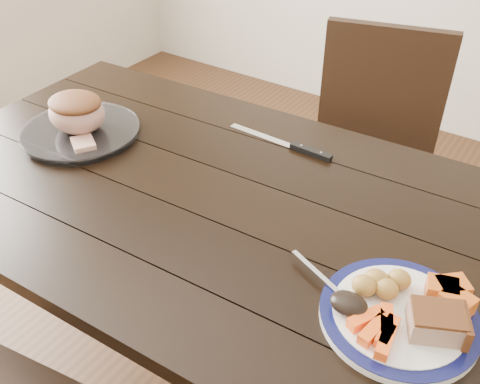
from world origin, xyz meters
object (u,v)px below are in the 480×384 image
Objects in this scene: dinner_plate at (399,317)px; fork at (327,283)px; pork_slice at (436,322)px; carving_knife at (298,147)px; dining_table at (218,223)px; serving_platter at (81,133)px; chair_far at (370,152)px; roast_joint at (77,113)px.

fork reaches higher than dinner_plate.
pork_slice is 0.65m from carving_knife.
carving_knife is at bearing 140.38° from pork_slice.
fork is at bearing -20.32° from dining_table.
pork_slice is at bearing -13.03° from dining_table.
serving_platter reaches higher than dining_table.
chair_far reaches higher than pork_slice.
roast_joint is (-0.59, -0.73, 0.30)m from chair_far.
serving_platter is at bearing 172.34° from dinner_plate.
fork reaches higher than carving_knife.
fork is at bearing 91.55° from chair_far.
pork_slice is 0.20m from fork.
dining_table is 1.76× the size of chair_far.
roast_joint reaches higher than fork.
dining_table is 17.74× the size of pork_slice.
carving_knife is at bearing 27.27° from serving_platter.
dinner_plate is 1.67× the size of fork.
dinner_plate is 0.99m from roast_joint.
chair_far reaches higher than serving_platter.
carving_knife is at bearing 27.27° from roast_joint.
dinner_plate is 0.98m from serving_platter.
roast_joint reaches higher than carving_knife.
fork is at bearing -176.81° from dinner_plate.
serving_platter is 3.44× the size of pork_slice.
fork is at bearing -9.46° from serving_platter.
pork_slice reaches higher than serving_platter.
dinner_plate is at bearing -7.66° from serving_platter.
dining_table is 0.52m from dinner_plate.
roast_joint reaches higher than dining_table.
dining_table is at bearing 165.95° from dinner_plate.
serving_platter reaches higher than carving_knife.
dinner_plate is at bearing -14.05° from dining_table.
pork_slice reaches higher than carving_knife.
roast_joint reaches higher than dinner_plate.
pork_slice is 0.57× the size of roast_joint.
fork is 0.51m from carving_knife.
chair_far is 0.51m from carving_knife.
dining_table is 5.12× the size of carving_knife.
chair_far is 5.74× the size of roast_joint.
fork is at bearing -179.29° from pork_slice.
chair_far is (0.11, 0.74, -0.13)m from dining_table.
pork_slice is (0.45, -0.87, 0.27)m from chair_far.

